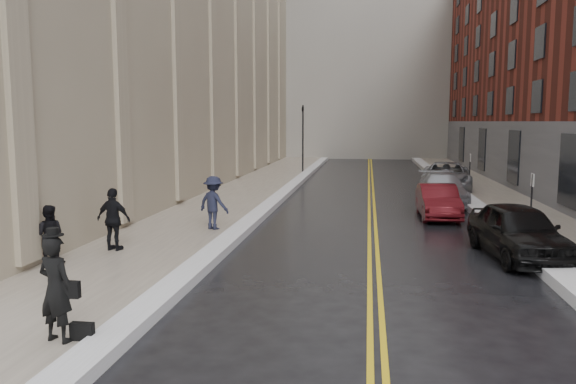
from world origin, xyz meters
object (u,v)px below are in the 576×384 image
(car_silver_far, at_px, (446,177))
(pedestrian_a, at_px, (49,235))
(car_black, at_px, (518,231))
(car_maroon, at_px, (438,201))
(car_silver_near, at_px, (442,188))
(pedestrian_main, at_px, (56,289))
(pedestrian_b, at_px, (214,203))
(pedestrian_c, at_px, (114,219))

(car_silver_far, xyz_separation_m, pedestrian_a, (-13.00, -19.54, 0.14))
(car_black, relative_size, car_maroon, 1.12)
(pedestrian_a, bearing_deg, car_silver_near, -146.74)
(car_black, bearing_deg, car_silver_near, 87.35)
(pedestrian_a, bearing_deg, car_silver_far, -139.95)
(car_silver_near, distance_m, pedestrian_main, 21.14)
(car_silver_near, relative_size, pedestrian_a, 3.16)
(pedestrian_main, relative_size, pedestrian_b, 0.99)
(car_maroon, height_order, car_silver_far, car_silver_far)
(car_silver_far, bearing_deg, pedestrian_b, -118.20)
(car_silver_far, relative_size, pedestrian_main, 3.11)
(pedestrian_a, bearing_deg, pedestrian_main, 105.90)
(car_black, xyz_separation_m, pedestrian_b, (-9.84, 2.36, 0.30))
(pedestrian_a, bearing_deg, car_black, 177.40)
(pedestrian_main, xyz_separation_m, pedestrian_b, (-0.09, 10.46, 0.01))
(car_silver_near, bearing_deg, car_maroon, -100.08)
(pedestrian_b, height_order, pedestrian_c, pedestrian_b)
(pedestrian_main, height_order, pedestrian_c, pedestrian_main)
(car_maroon, xyz_separation_m, car_silver_near, (0.68, 4.21, 0.05))
(car_silver_near, relative_size, pedestrian_main, 2.70)
(car_silver_far, height_order, pedestrian_b, pedestrian_b)
(car_black, xyz_separation_m, pedestrian_c, (-11.90, -1.30, 0.28))
(car_silver_far, distance_m, pedestrian_b, 17.22)
(car_silver_near, height_order, pedestrian_c, pedestrian_c)
(car_black, xyz_separation_m, pedestrian_a, (-12.88, -3.14, 0.15))
(car_silver_near, distance_m, pedestrian_b, 12.54)
(pedestrian_b, xyz_separation_m, pedestrian_c, (-2.06, -3.66, -0.02))
(car_maroon, relative_size, pedestrian_main, 2.23)
(car_black, height_order, car_maroon, car_black)
(pedestrian_main, bearing_deg, car_black, -125.97)
(car_black, height_order, pedestrian_c, pedestrian_c)
(car_silver_far, xyz_separation_m, pedestrian_b, (-9.96, -14.04, 0.29))
(car_maroon, height_order, pedestrian_b, pedestrian_b)
(pedestrian_b, bearing_deg, car_silver_far, -100.94)
(car_black, bearing_deg, car_silver_far, 82.81)
(car_maroon, distance_m, pedestrian_c, 13.23)
(pedestrian_main, bearing_deg, car_silver_near, -100.77)
(car_silver_far, relative_size, pedestrian_c, 3.14)
(car_maroon, height_order, pedestrian_c, pedestrian_c)
(car_black, relative_size, pedestrian_a, 2.92)
(car_silver_near, bearing_deg, car_silver_far, 79.46)
(car_black, height_order, car_silver_near, car_black)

